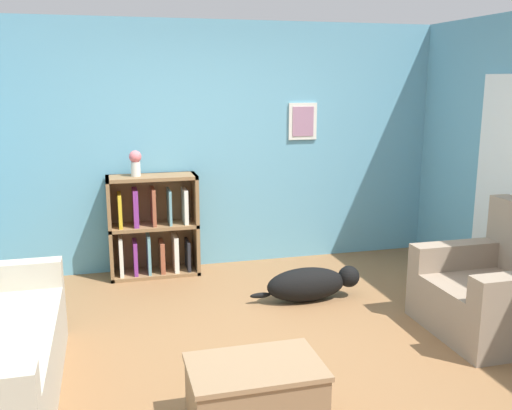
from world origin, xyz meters
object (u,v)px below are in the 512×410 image
(bookshelf, at_px, (153,228))
(vase, at_px, (135,162))
(recliner_chair, at_px, (499,290))
(dog, at_px, (310,284))
(coffee_table, at_px, (255,394))

(bookshelf, relative_size, vase, 4.05)
(bookshelf, height_order, recliner_chair, bookshelf)
(bookshelf, distance_m, vase, 0.72)
(dog, bearing_deg, recliner_chair, -38.72)
(dog, relative_size, vase, 4.04)
(bookshelf, bearing_deg, coffee_table, -83.36)
(bookshelf, xyz_separation_m, dog, (1.33, -1.11, -0.33))
(recliner_chair, relative_size, coffee_table, 1.31)
(vase, bearing_deg, dog, -36.50)
(bookshelf, height_order, dog, bookshelf)
(dog, bearing_deg, bookshelf, 140.02)
(bookshelf, distance_m, recliner_chair, 3.33)
(bookshelf, bearing_deg, dog, -39.98)
(recliner_chair, bearing_deg, dog, 141.28)
(bookshelf, bearing_deg, vase, -172.06)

